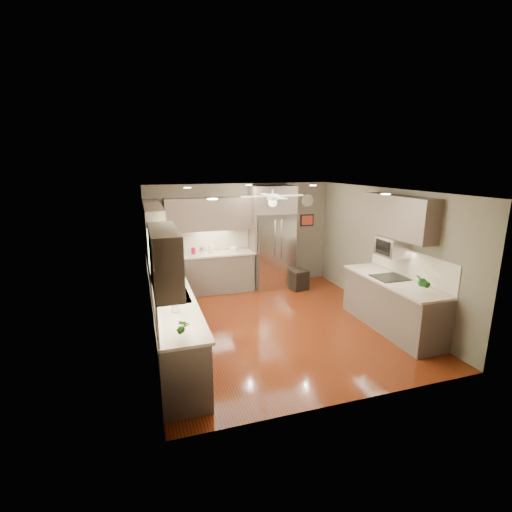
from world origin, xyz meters
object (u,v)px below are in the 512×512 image
canister_a (193,251)px  bowl (234,251)px  potted_plant_right (423,282)px  stool (298,280)px  potted_plant_left (183,327)px  microwave (392,247)px  refrigerator (273,239)px  paper_towel (175,302)px  canister_b (202,250)px  soap_bottle (162,286)px  canister_c (211,249)px

canister_a → bowl: size_ratio=0.80×
potted_plant_right → stool: size_ratio=0.71×
potted_plant_left → microwave: (3.97, 1.43, 0.39)m
potted_plant_right → bowl: 4.28m
refrigerator → microwave: 3.03m
potted_plant_right → paper_towel: bearing=174.7°
canister_b → refrigerator: refrigerator is taller
bowl → microwave: (2.29, -2.73, 0.52)m
canister_a → soap_bottle: 2.54m
microwave → stool: 2.73m
potted_plant_left → soap_bottle: bearing=93.9°
refrigerator → potted_plant_right: bearing=-71.5°
canister_a → paper_towel: bearing=-102.6°
canister_c → refrigerator: size_ratio=0.08×
canister_c → refrigerator: (1.51, -0.04, 0.16)m
bowl → soap_bottle: bearing=-127.2°
refrigerator → soap_bottle: bearing=-139.7°
bowl → paper_towel: (-1.69, -3.31, 0.12)m
potted_plant_right → paper_towel: potted_plant_right is taller
bowl → stool: (1.48, -0.44, -0.73)m
canister_a → canister_b: bearing=9.8°
canister_a → soap_bottle: bearing=-109.7°
microwave → canister_c: bearing=135.9°
potted_plant_right → microwave: 1.02m
soap_bottle → paper_towel: paper_towel is taller
canister_c → soap_bottle: 2.70m
soap_bottle → microwave: bearing=-5.1°
canister_a → potted_plant_left: potted_plant_left is taller
canister_b → stool: (2.23, -0.50, -0.77)m
canister_b → potted_plant_right: 4.75m
canister_c → paper_towel: 3.52m
refrigerator → bowl: bearing=178.6°
canister_a → paper_towel: (-0.75, -3.34, 0.06)m
canister_c → microwave: microwave is taller
potted_plant_left → bowl: (1.68, 4.16, -0.12)m
canister_c → stool: canister_c is taller
potted_plant_left → refrigerator: 4.91m
canister_c → paper_towel: bearing=-109.0°
stool → canister_b: bearing=167.4°
microwave → stool: microwave is taller
bowl → stool: bearing=-16.7°
bowl → potted_plant_left: bearing=-112.0°
canister_a → potted_plant_right: 4.84m
potted_plant_right → potted_plant_left: bearing=-172.8°
canister_c → paper_towel: paper_towel is taller
canister_b → canister_c: 0.21m
potted_plant_left → refrigerator: size_ratio=0.12×
soap_bottle → stool: (3.28, 1.93, -0.79)m
canister_a → stool: canister_a is taller
canister_a → canister_b: size_ratio=1.00×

